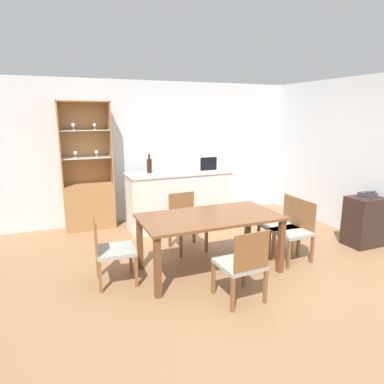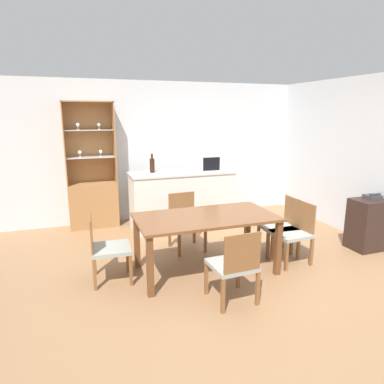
% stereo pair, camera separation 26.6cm
% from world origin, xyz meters
% --- Properties ---
extents(ground_plane, '(18.00, 18.00, 0.00)m').
position_xyz_m(ground_plane, '(0.00, 0.00, 0.00)').
color(ground_plane, '#936B47').
extents(wall_back, '(6.80, 0.06, 2.55)m').
position_xyz_m(wall_back, '(0.00, 2.63, 1.27)').
color(wall_back, silver).
rests_on(wall_back, ground_plane).
extents(wall_right, '(0.06, 4.60, 2.55)m').
position_xyz_m(wall_right, '(2.58, 0.30, 1.27)').
color(wall_right, silver).
rests_on(wall_right, ground_plane).
extents(kitchen_counter, '(1.81, 0.63, 0.98)m').
position_xyz_m(kitchen_counter, '(0.02, 1.90, 0.49)').
color(kitchen_counter, silver).
rests_on(kitchen_counter, ground_plane).
extents(display_cabinet, '(0.83, 0.36, 2.17)m').
position_xyz_m(display_cabinet, '(-1.46, 2.43, 0.60)').
color(display_cabinet, '#A37042').
rests_on(display_cabinet, ground_plane).
extents(dining_table, '(1.73, 0.91, 0.73)m').
position_xyz_m(dining_table, '(-0.24, 0.10, 0.64)').
color(dining_table, brown).
rests_on(dining_table, ground_plane).
extents(dining_chair_head_far, '(0.47, 0.47, 0.82)m').
position_xyz_m(dining_chair_head_far, '(-0.24, 0.89, 0.42)').
color(dining_chair_head_far, '#999E93').
rests_on(dining_chair_head_far, ground_plane).
extents(dining_chair_side_right_far, '(0.47, 0.47, 0.82)m').
position_xyz_m(dining_chair_side_right_far, '(0.96, 0.24, 0.42)').
color(dining_chair_side_right_far, '#999E93').
rests_on(dining_chair_side_right_far, ground_plane).
extents(dining_chair_side_right_near, '(0.47, 0.47, 0.82)m').
position_xyz_m(dining_chair_side_right_near, '(0.96, -0.03, 0.42)').
color(dining_chair_side_right_near, '#999E93').
rests_on(dining_chair_side_right_near, ground_plane).
extents(dining_chair_head_near, '(0.46, 0.46, 0.82)m').
position_xyz_m(dining_chair_head_near, '(-0.24, -0.69, 0.42)').
color(dining_chair_head_near, '#999E93').
rests_on(dining_chair_head_near, ground_plane).
extents(dining_chair_side_left_far, '(0.47, 0.47, 0.82)m').
position_xyz_m(dining_chair_side_left_far, '(-1.44, 0.24, 0.42)').
color(dining_chair_side_left_far, '#999E93').
rests_on(dining_chair_side_left_far, ground_plane).
extents(microwave, '(0.49, 0.35, 0.27)m').
position_xyz_m(microwave, '(0.58, 1.93, 1.12)').
color(microwave, silver).
rests_on(microwave, kitchen_counter).
extents(wine_bottle, '(0.08, 0.08, 0.32)m').
position_xyz_m(wine_bottle, '(-0.48, 2.01, 1.11)').
color(wine_bottle, black).
rests_on(wine_bottle, kitchen_counter).
extents(side_cabinet, '(0.51, 0.40, 0.75)m').
position_xyz_m(side_cabinet, '(2.30, 0.00, 0.38)').
color(side_cabinet, black).
rests_on(side_cabinet, ground_plane).
extents(telephone, '(0.21, 0.18, 0.09)m').
position_xyz_m(telephone, '(2.36, 0.04, 0.78)').
color(telephone, '#38383D').
rests_on(telephone, side_cabinet).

